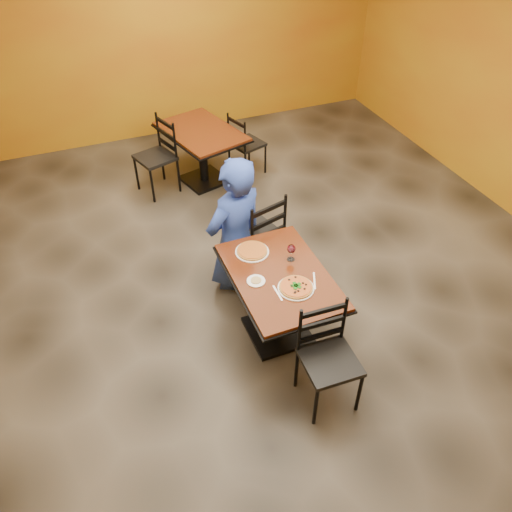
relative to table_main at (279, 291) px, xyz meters
name	(u,v)px	position (x,y,z in m)	size (l,w,h in m)	color
floor	(258,298)	(0.00, 0.50, -0.56)	(7.00, 8.00, 0.01)	black
wall_back	(151,34)	(0.00, 4.50, 0.94)	(7.00, 0.01, 3.00)	#B38A13
table_main	(279,291)	(0.00, 0.00, 0.00)	(0.83, 1.23, 0.75)	#5A1A0E
table_second	(202,144)	(0.17, 2.88, 0.00)	(1.10, 1.36, 0.75)	#5A1A0E
chair_main_near	(330,362)	(0.08, -0.82, -0.08)	(0.43, 0.43, 0.94)	black
chair_main_far	(256,234)	(0.14, 0.91, -0.05)	(0.46, 0.46, 1.01)	black
chair_second_left	(155,158)	(-0.46, 2.88, -0.07)	(0.44, 0.44, 0.97)	black
chair_second_right	(247,144)	(0.80, 2.88, -0.12)	(0.39, 0.39, 0.87)	black
diner	(235,224)	(-0.10, 0.86, 0.17)	(0.70, 0.46, 1.46)	navy
plate_main	(296,288)	(0.05, -0.21, 0.20)	(0.31, 0.31, 0.01)	white
pizza_main	(296,287)	(0.05, -0.21, 0.21)	(0.28, 0.28, 0.02)	maroon
plate_far	(252,252)	(-0.11, 0.37, 0.20)	(0.31, 0.31, 0.01)	white
pizza_far	(252,250)	(-0.11, 0.37, 0.21)	(0.28, 0.28, 0.02)	orange
side_plate	(256,281)	(-0.23, 0.00, 0.20)	(0.16, 0.16, 0.01)	white
dip	(256,280)	(-0.23, 0.00, 0.21)	(0.09, 0.09, 0.01)	tan
wine_glass	(291,252)	(0.17, 0.15, 0.28)	(0.08, 0.08, 0.18)	white
fork	(278,293)	(-0.11, -0.20, 0.20)	(0.01, 0.19, 0.00)	silver
knife	(314,281)	(0.24, -0.18, 0.20)	(0.01, 0.21, 0.00)	silver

